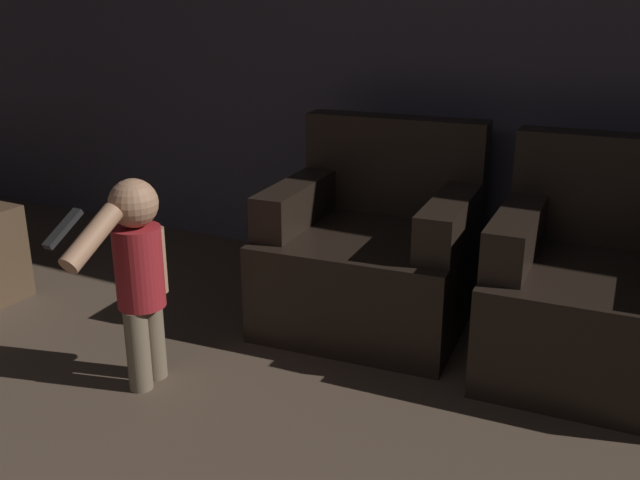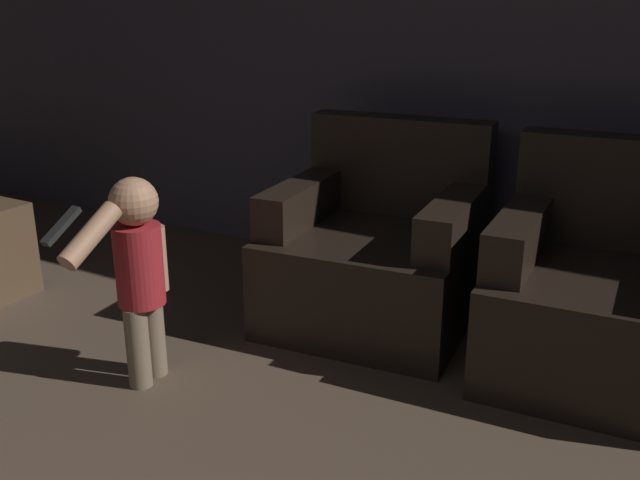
{
  "view_description": "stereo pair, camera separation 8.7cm",
  "coord_description": "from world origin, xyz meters",
  "views": [
    {
      "loc": [
        1.18,
        0.95,
        1.47
      ],
      "look_at": [
        -0.08,
        3.32,
        0.54
      ],
      "focal_mm": 40.0,
      "sensor_mm": 36.0,
      "label": 1
    },
    {
      "loc": [
        1.26,
        0.99,
        1.47
      ],
      "look_at": [
        -0.08,
        3.32,
        0.54
      ],
      "focal_mm": 40.0,
      "sensor_mm": 36.0,
      "label": 2
    }
  ],
  "objects": [
    {
      "name": "person_toddler",
      "position": [
        -0.61,
        2.84,
        0.49
      ],
      "size": [
        0.18,
        0.58,
        0.84
      ],
      "rotation": [
        0.0,
        0.0,
        1.68
      ],
      "color": "brown",
      "rests_on": "ground_plane"
    },
    {
      "name": "armchair_left",
      "position": [
        -0.07,
        3.85,
        0.32
      ],
      "size": [
        0.97,
        0.95,
        0.92
      ],
      "rotation": [
        0.0,
        0.0,
        0.1
      ],
      "color": "black",
      "rests_on": "ground_plane"
    },
    {
      "name": "armchair_right",
      "position": [
        0.96,
        3.85,
        0.32
      ],
      "size": [
        0.95,
        0.93,
        0.92
      ],
      "rotation": [
        0.0,
        0.0,
        0.07
      ],
      "color": "black",
      "rests_on": "ground_plane"
    },
    {
      "name": "wall_back",
      "position": [
        0.0,
        4.5,
        1.3
      ],
      "size": [
        8.4,
        0.05,
        2.6
      ],
      "color": "#3D3842",
      "rests_on": "ground_plane"
    }
  ]
}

